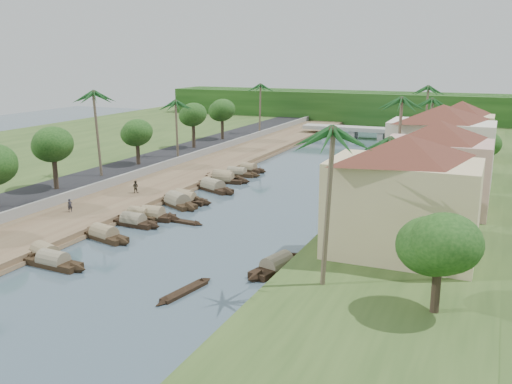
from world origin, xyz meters
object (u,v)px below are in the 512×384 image
at_px(building_near, 403,195).
at_px(sampan_1, 45,255).
at_px(bridge, 368,131).
at_px(person_near, 70,205).
at_px(sampan_0, 53,262).

height_order(building_near, sampan_1, building_near).
height_order(bridge, person_near, bridge).
xyz_separation_m(sampan_0, person_near, (-8.53, 12.07, 1.12)).
bearing_deg(building_near, sampan_0, -157.11).
xyz_separation_m(building_near, person_near, (-35.66, 0.62, -4.85)).
distance_m(building_near, person_near, 35.99).
height_order(building_near, sampan_0, building_near).
bearing_deg(bridge, building_near, -75.61).
bearing_deg(building_near, bridge, 104.39).
relative_size(building_near, person_near, 10.15).
bearing_deg(sampan_1, person_near, 140.71).
bearing_deg(sampan_1, sampan_0, -10.40).
bearing_deg(sampan_0, sampan_1, 153.57).
relative_size(sampan_1, person_near, 4.85).
distance_m(building_near, sampan_1, 31.44).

